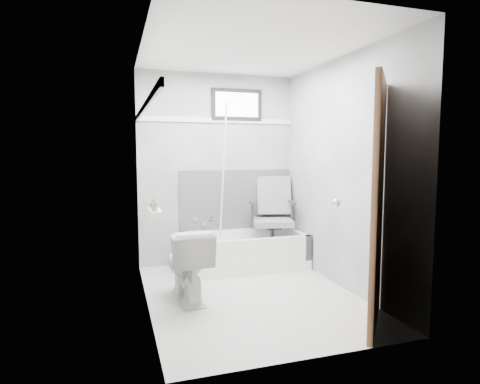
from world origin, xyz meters
name	(u,v)px	position (x,y,z in m)	size (l,w,h in m)	color
floor	(251,295)	(0.00, 0.00, 0.00)	(2.60, 2.60, 0.00)	white
ceiling	(251,47)	(0.00, 0.00, 2.40)	(2.60, 2.60, 0.00)	silver
wall_back	(218,169)	(0.00, 1.30, 1.20)	(2.00, 0.02, 2.40)	slate
wall_front	(315,185)	(0.00, -1.30, 1.20)	(2.00, 0.02, 2.40)	slate
wall_left	(145,177)	(-1.00, 0.00, 1.20)	(0.02, 2.60, 2.40)	slate
wall_right	(341,173)	(1.00, 0.00, 1.20)	(0.02, 2.60, 2.40)	slate
bathtub	(244,251)	(0.23, 0.93, 0.21)	(1.50, 0.70, 0.42)	white
office_chair	(272,216)	(0.63, 0.98, 0.62)	(0.57, 0.57, 0.99)	slate
toilet	(187,264)	(-0.62, 0.07, 0.35)	(0.40, 0.71, 0.70)	white
door	(431,209)	(0.98, -1.28, 1.00)	(0.78, 0.78, 2.00)	brown
window	(237,105)	(0.25, 1.29, 2.02)	(0.66, 0.04, 0.40)	black
backerboard	(237,200)	(0.25, 1.29, 0.80)	(1.50, 0.02, 0.78)	#4C4C4F
trim_back	(218,120)	(0.00, 1.29, 1.82)	(2.00, 0.02, 0.06)	white
trim_left	(145,106)	(-0.99, 0.00, 1.82)	(0.02, 2.60, 0.06)	white
pole	(223,182)	(0.00, 1.06, 1.05)	(0.02, 0.02, 1.95)	silver
shelf	(155,211)	(-0.93, -0.09, 0.90)	(0.10, 0.32, 0.03)	white
soap_bottle_a	(154,205)	(-0.94, -0.17, 0.97)	(0.05, 0.05, 0.10)	#9B7F4D
soap_bottle_b	(153,204)	(-0.94, -0.03, 0.96)	(0.07, 0.07, 0.09)	#456980
faucet	(203,221)	(-0.20, 1.27, 0.55)	(0.26, 0.10, 0.16)	silver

